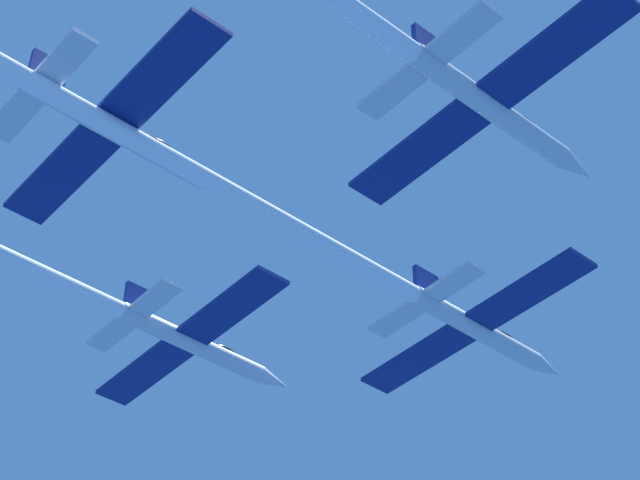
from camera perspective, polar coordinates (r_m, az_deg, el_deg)
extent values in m
cylinder|color=silver|center=(62.14, 7.97, -4.52)|extent=(1.05, 9.56, 1.05)
cone|color=silver|center=(65.96, 11.45, -6.40)|extent=(1.03, 2.10, 1.03)
ellipsoid|color=black|center=(63.73, 9.23, -4.90)|extent=(0.74, 1.91, 0.53)
cube|color=navy|center=(64.11, 4.97, -6.03)|extent=(7.26, 2.10, 0.23)
cube|color=navy|center=(59.78, 10.56, -2.54)|extent=(7.26, 2.10, 0.23)
cube|color=navy|center=(60.60, 5.40, -2.17)|extent=(0.28, 1.72, 1.53)
cube|color=silver|center=(60.89, 3.91, -4.01)|extent=(3.27, 1.26, 0.23)
cube|color=silver|center=(58.56, 6.83, -2.09)|extent=(3.27, 1.26, 0.23)
cylinder|color=white|center=(51.24, -9.18, 4.95)|extent=(0.95, 34.57, 0.95)
cylinder|color=silver|center=(63.61, -6.42, -5.25)|extent=(1.05, 9.56, 1.05)
cone|color=silver|center=(66.41, -2.31, -7.16)|extent=(1.03, 2.10, 1.03)
ellipsoid|color=black|center=(64.82, -4.88, -5.64)|extent=(0.74, 1.91, 0.53)
cube|color=navy|center=(66.34, -8.86, -6.63)|extent=(7.26, 2.10, 0.23)
cube|color=navy|center=(60.59, -4.49, -3.38)|extent=(7.26, 2.10, 0.23)
cube|color=navy|center=(62.76, -9.16, -2.95)|extent=(0.28, 1.72, 1.53)
cube|color=silver|center=(63.47, -10.50, -4.69)|extent=(3.27, 1.26, 0.23)
cube|color=silver|center=(60.41, -8.31, -2.91)|extent=(3.27, 1.26, 0.23)
cylinder|color=silver|center=(50.63, 8.67, 6.61)|extent=(1.05, 9.56, 1.05)
cone|color=silver|center=(54.07, 12.85, 3.57)|extent=(1.03, 2.10, 1.03)
ellipsoid|color=black|center=(52.13, 10.19, 5.81)|extent=(0.74, 1.91, 0.53)
cube|color=navy|center=(52.23, 4.97, 4.37)|extent=(7.26, 2.10, 0.23)
cube|color=navy|center=(48.78, 11.90, 9.52)|extent=(7.26, 2.10, 0.23)
cube|color=navy|center=(49.60, 5.49, 9.78)|extent=(0.28, 1.72, 1.53)
cube|color=silver|center=(49.50, 3.65, 7.50)|extent=(3.27, 1.26, 0.23)
cube|color=silver|center=(47.63, 7.28, 10.38)|extent=(3.27, 1.26, 0.23)
cylinder|color=silver|center=(51.69, -10.18, 5.43)|extent=(1.05, 9.56, 1.05)
cone|color=silver|center=(53.80, -4.99, 2.59)|extent=(1.03, 2.10, 1.03)
ellipsoid|color=black|center=(52.70, -8.21, 4.73)|extent=(0.74, 1.91, 0.53)
cube|color=navy|center=(54.28, -12.97, 3.22)|extent=(7.26, 2.10, 0.23)
cube|color=navy|center=(49.00, -8.00, 8.37)|extent=(7.26, 2.10, 0.23)
cube|color=navy|center=(51.56, -13.60, 8.35)|extent=(0.28, 1.72, 1.53)
cube|color=silver|center=(52.00, -15.19, 6.09)|extent=(3.27, 1.26, 0.23)
cube|color=silver|center=(49.20, -12.76, 8.94)|extent=(3.27, 1.26, 0.23)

